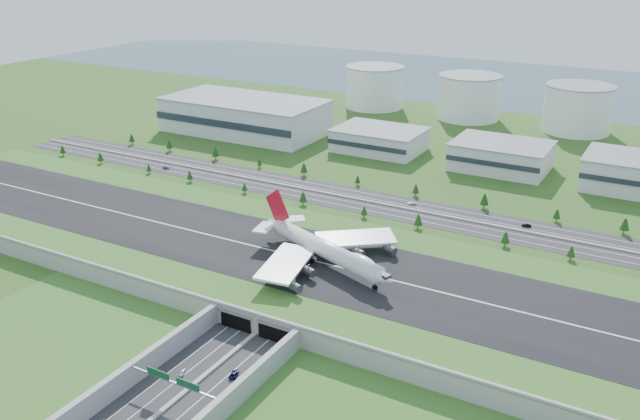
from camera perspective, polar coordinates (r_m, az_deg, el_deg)
The scene contains 20 objects.
ground at distance 292.68m, azimuth 0.10°, elevation -5.91°, with size 1200.00×1200.00×0.00m, color #224916.
airfield_deck at distance 290.73m, azimuth 0.10°, elevation -5.19°, with size 520.00×100.00×9.20m.
underpass_road at distance 222.64m, azimuth -12.95°, elevation -15.33°, with size 38.80×120.40×8.00m.
sign_gantry_near at distance 223.12m, azimuth -12.27°, elevation -14.05°, with size 38.70×0.70×9.80m.
north_expressway at distance 371.11m, azimuth 7.28°, elevation 0.07°, with size 560.00×36.00×0.12m, color #28282B.
tree_row at distance 371.66m, azimuth 7.83°, elevation 0.84°, with size 504.75×48.55×8.44m.
hangar_west at distance 521.96m, azimuth -6.35°, elevation 7.88°, with size 120.00×60.00×25.00m, color silver.
hangar_mid_a at distance 474.02m, azimuth 5.01°, elevation 5.90°, with size 58.00×42.00×15.00m, color silver.
hangar_mid_b at distance 447.15m, azimuth 14.99°, elevation 4.40°, with size 58.00×42.00×17.00m, color silver.
hangar_mid_c at distance 435.71m, azimuth 25.17°, elevation 2.74°, with size 58.00×42.00×19.00m, color silver.
fuel_tank_a at distance 602.18m, azimuth 4.61°, elevation 10.27°, with size 50.00×50.00×35.00m, color white.
fuel_tank_b at distance 572.64m, azimuth 12.44°, elevation 9.25°, with size 50.00×50.00×35.00m, color white.
fuel_tank_c at distance 554.69m, azimuth 20.89°, elevation 7.95°, with size 50.00×50.00×35.00m, color white.
bay_water at distance 730.48m, azimuth 19.09°, elevation 9.78°, with size 1200.00×260.00×0.06m, color #355665.
boeing_747 at distance 285.56m, azimuth 0.40°, elevation -3.29°, with size 76.85×71.34×24.86m.
car_0 at distance 238.07m, azimuth -11.54°, elevation -13.27°, with size 1.62×4.03×1.37m, color silver.
car_2 at distance 234.52m, azimuth -7.27°, elevation -13.55°, with size 2.35×5.10×1.42m, color #0B0B37.
car_4 at distance 445.07m, azimuth -12.82°, elevation 3.50°, with size 1.94×4.82×1.64m, color #4C4C51.
car_5 at distance 360.68m, azimuth 16.98°, elevation -1.25°, with size 1.66×4.76×1.57m, color black.
car_7 at distance 377.74m, azimuth 7.71°, elevation 0.58°, with size 2.16×5.31×1.54m, color white.
Camera 1 is at (126.58, -226.62, 135.21)m, focal length 38.00 mm.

